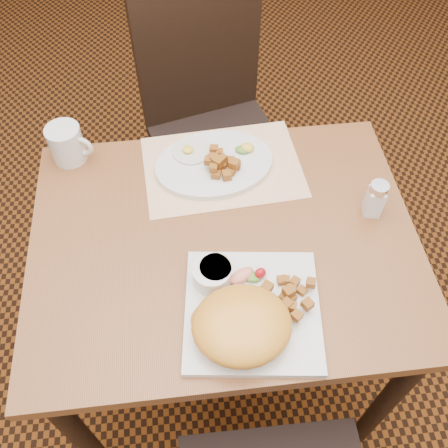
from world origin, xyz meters
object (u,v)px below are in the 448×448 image
(plate_square, at_px, (252,310))
(coffee_mug, at_px, (67,144))
(plate_oval, at_px, (214,164))
(salt_shaker, at_px, (375,199))
(table, at_px, (224,264))
(chair_far, at_px, (211,116))

(plate_square, distance_m, coffee_mug, 0.64)
(plate_oval, height_order, salt_shaker, salt_shaker)
(table, bearing_deg, chair_far, 87.33)
(table, relative_size, salt_shaker, 9.00)
(chair_far, bearing_deg, coffee_mug, 26.97)
(plate_oval, bearing_deg, table, -89.99)
(chair_far, relative_size, coffee_mug, 8.43)
(chair_far, bearing_deg, plate_square, 75.73)
(salt_shaker, xyz_separation_m, coffee_mug, (-0.73, 0.27, -0.00))
(table, xyz_separation_m, coffee_mug, (-0.37, 0.30, 0.16))
(plate_oval, bearing_deg, salt_shaker, -27.99)
(table, height_order, coffee_mug, coffee_mug)
(table, xyz_separation_m, chair_far, (0.03, 0.66, -0.10))
(plate_oval, bearing_deg, coffee_mug, 168.39)
(plate_square, bearing_deg, coffee_mug, 129.24)
(chair_far, distance_m, plate_oval, 0.49)
(plate_square, bearing_deg, salt_shaker, 35.52)
(chair_far, xyz_separation_m, coffee_mug, (-0.40, -0.35, 0.26))
(coffee_mug, bearing_deg, chair_far, 41.61)
(plate_square, xyz_separation_m, plate_oval, (-0.04, 0.42, 0.00))
(table, bearing_deg, salt_shaker, 6.02)
(table, relative_size, chair_far, 0.93)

